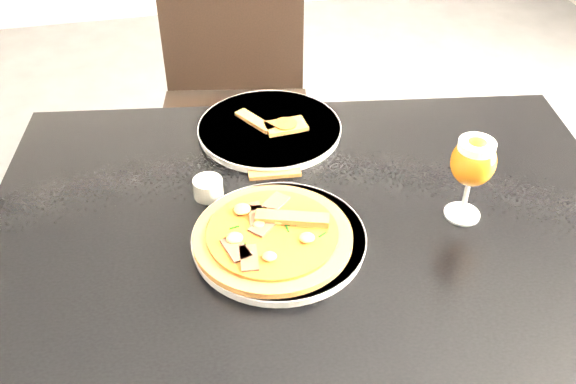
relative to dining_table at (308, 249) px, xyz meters
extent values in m
cube|color=black|center=(0.00, 0.00, 0.08)|extent=(1.31, 0.98, 0.03)
cylinder|color=black|center=(-0.48, 0.42, -0.30)|extent=(0.05, 0.05, 0.72)
cylinder|color=black|center=(0.59, 0.25, -0.30)|extent=(0.05, 0.05, 0.72)
cube|color=black|center=(-0.04, 0.71, -0.18)|extent=(0.52, 0.52, 0.04)
cylinder|color=black|center=(-0.25, 0.57, -0.43)|extent=(0.04, 0.04, 0.46)
cylinder|color=black|center=(0.10, 0.50, -0.43)|extent=(0.04, 0.04, 0.46)
cylinder|color=black|center=(-0.18, 0.92, -0.43)|extent=(0.04, 0.04, 0.46)
cylinder|color=black|center=(0.17, 0.85, -0.43)|extent=(0.04, 0.04, 0.46)
cube|color=black|center=(0.00, 0.91, 0.08)|extent=(0.42, 0.11, 0.45)
cylinder|color=silver|center=(-0.07, -0.06, 0.10)|extent=(0.40, 0.40, 0.02)
cylinder|color=#975324|center=(-0.08, -0.07, 0.11)|extent=(0.28, 0.28, 0.01)
cylinder|color=#A4200D|center=(-0.08, -0.07, 0.12)|extent=(0.23, 0.23, 0.01)
cube|color=brown|center=(-0.05, -0.07, 0.13)|extent=(0.06, 0.03, 0.00)
cube|color=brown|center=(-0.05, -0.03, 0.13)|extent=(0.06, 0.06, 0.00)
cube|color=brown|center=(-0.10, 0.00, 0.13)|extent=(0.04, 0.06, 0.00)
cube|color=brown|center=(-0.11, -0.06, 0.13)|extent=(0.06, 0.05, 0.00)
cube|color=brown|center=(-0.13, -0.09, 0.13)|extent=(0.06, 0.05, 0.00)
cube|color=brown|center=(-0.10, -0.14, 0.13)|extent=(0.04, 0.06, 0.00)
cube|color=brown|center=(-0.07, -0.09, 0.13)|extent=(0.06, 0.06, 0.00)
ellipsoid|color=#F2BF4E|center=(-0.07, -0.06, 0.13)|extent=(0.03, 0.03, 0.01)
ellipsoid|color=#F2BF4E|center=(-0.08, 0.00, 0.13)|extent=(0.03, 0.03, 0.01)
ellipsoid|color=#F2BF4E|center=(-0.10, -0.06, 0.13)|extent=(0.03, 0.03, 0.01)
ellipsoid|color=#F2BF4E|center=(-0.15, -0.10, 0.13)|extent=(0.03, 0.03, 0.01)
ellipsoid|color=#F2BF4E|center=(-0.08, -0.09, 0.13)|extent=(0.03, 0.03, 0.01)
ellipsoid|color=#F2BF4E|center=(-0.02, -0.11, 0.13)|extent=(0.03, 0.03, 0.01)
cube|color=#124C0D|center=(-0.08, -0.06, 0.13)|extent=(0.01, 0.02, 0.00)
cube|color=#124C0D|center=(-0.09, -0.03, 0.13)|extent=(0.01, 0.02, 0.00)
cube|color=#124C0D|center=(-0.13, -0.01, 0.13)|extent=(0.01, 0.02, 0.00)
cube|color=#124C0D|center=(-0.11, -0.06, 0.13)|extent=(0.02, 0.01, 0.00)
cube|color=#124C0D|center=(-0.14, -0.08, 0.13)|extent=(0.02, 0.01, 0.00)
cube|color=#124C0D|center=(-0.10, -0.08, 0.13)|extent=(0.02, 0.01, 0.00)
cube|color=#124C0D|center=(-0.10, -0.11, 0.13)|extent=(0.01, 0.02, 0.00)
cube|color=#124C0D|center=(-0.07, -0.14, 0.13)|extent=(0.01, 0.02, 0.00)
cube|color=#124C0D|center=(-0.07, -0.09, 0.13)|extent=(0.01, 0.02, 0.00)
cube|color=#124C0D|center=(-0.03, -0.09, 0.13)|extent=(0.02, 0.01, 0.00)
cube|color=#124C0D|center=(-0.07, -0.07, 0.13)|extent=(0.02, 0.01, 0.00)
cube|color=#124C0D|center=(-0.05, -0.04, 0.13)|extent=(0.02, 0.01, 0.00)
cube|color=#975324|center=(-0.04, -0.08, 0.13)|extent=(0.13, 0.07, 0.01)
cylinder|color=silver|center=(-0.02, 0.29, 0.10)|extent=(0.38, 0.38, 0.02)
cube|color=#975324|center=(-0.05, 0.31, 0.11)|extent=(0.08, 0.10, 0.01)
cube|color=#975324|center=(0.02, 0.27, 0.11)|extent=(0.09, 0.06, 0.01)
cylinder|color=#A4200D|center=(0.02, 0.27, 0.12)|extent=(0.05, 0.05, 0.00)
cube|color=#975324|center=(-0.04, 0.13, 0.09)|extent=(0.11, 0.03, 0.01)
cylinder|color=#B3B0A1|center=(-0.18, 0.09, 0.11)|extent=(0.06, 0.06, 0.04)
cylinder|color=yellow|center=(-0.18, 0.09, 0.12)|extent=(0.05, 0.05, 0.01)
cylinder|color=silver|center=(0.28, -0.07, 0.09)|extent=(0.07, 0.07, 0.00)
cylinder|color=silver|center=(0.28, -0.07, 0.13)|extent=(0.01, 0.01, 0.07)
ellipsoid|color=#AC5D10|center=(0.28, -0.07, 0.21)|extent=(0.08, 0.08, 0.09)
cylinder|color=white|center=(0.28, -0.07, 0.25)|extent=(0.06, 0.06, 0.02)
camera|label=1|loc=(-0.24, -0.88, 0.87)|focal=40.00mm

